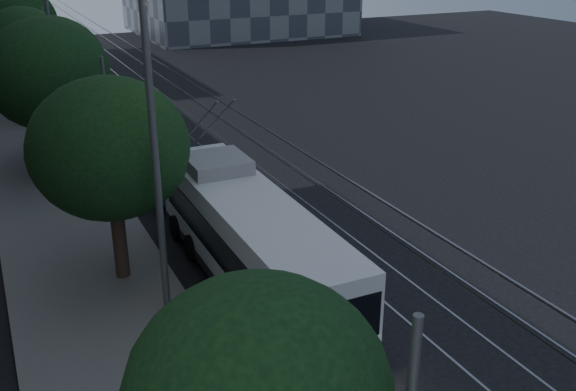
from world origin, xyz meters
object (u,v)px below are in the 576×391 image
(car_white_c, at_px, (89,105))
(trolleybus, at_px, (248,238))
(car_white_b, at_px, (117,124))
(streetlamp_near, at_px, (168,118))
(streetlamp_far, at_px, (57,23))
(car_white_d, at_px, (62,79))
(car_white_a, at_px, (144,140))
(pickup_silver, at_px, (185,181))

(car_white_c, bearing_deg, trolleybus, -108.01)
(car_white_b, distance_m, streetlamp_near, 19.67)
(streetlamp_far, bearing_deg, car_white_d, 84.51)
(car_white_a, height_order, streetlamp_near, streetlamp_near)
(streetlamp_near, relative_size, streetlamp_far, 0.99)
(pickup_silver, bearing_deg, streetlamp_near, -130.59)
(car_white_c, distance_m, streetlamp_far, 6.10)
(pickup_silver, height_order, streetlamp_far, streetlamp_far)
(pickup_silver, height_order, car_white_c, pickup_silver)
(car_white_a, height_order, streetlamp_far, streetlamp_far)
(car_white_a, height_order, car_white_c, car_white_a)
(streetlamp_far, bearing_deg, car_white_b, -48.35)
(car_white_b, bearing_deg, pickup_silver, -101.17)
(car_white_a, distance_m, streetlamp_far, 8.54)
(pickup_silver, xyz_separation_m, car_white_b, (-0.53, 10.82, -0.24))
(streetlamp_far, bearing_deg, trolleybus, -83.28)
(trolleybus, height_order, car_white_a, trolleybus)
(trolleybus, xyz_separation_m, car_white_b, (-0.27, 18.20, -0.92))
(car_white_b, bearing_deg, trolleybus, -103.09)
(trolleybus, xyz_separation_m, car_white_d, (-1.34, 31.96, -0.95))
(trolleybus, distance_m, pickup_silver, 7.42)
(car_white_d, height_order, streetlamp_far, streetlamp_far)
(trolleybus, xyz_separation_m, streetlamp_far, (-2.43, 20.63, 4.32))
(pickup_silver, distance_m, streetlamp_near, 9.80)
(trolleybus, xyz_separation_m, car_white_c, (-0.89, 23.32, -0.94))
(car_white_b, bearing_deg, car_white_a, -95.98)
(trolleybus, xyz_separation_m, car_white_a, (0.26, 14.38, -0.86))
(trolleybus, relative_size, car_white_b, 2.51)
(car_white_b, height_order, car_white_d, car_white_b)
(car_white_c, relative_size, car_white_d, 1.05)
(car_white_d, height_order, streetlamp_near, streetlamp_near)
(car_white_b, relative_size, streetlamp_near, 0.48)
(pickup_silver, relative_size, streetlamp_near, 0.68)
(pickup_silver, height_order, car_white_a, pickup_silver)
(car_white_a, height_order, car_white_b, car_white_a)
(pickup_silver, xyz_separation_m, streetlamp_near, (-2.68, -8.03, 4.95))
(car_white_a, xyz_separation_m, car_white_d, (-1.60, 17.57, -0.09))
(car_white_a, bearing_deg, car_white_d, 109.89)
(streetlamp_near, bearing_deg, car_white_c, 86.32)
(car_white_a, relative_size, streetlamp_far, 0.44)
(car_white_a, distance_m, car_white_d, 17.64)
(car_white_a, xyz_separation_m, car_white_b, (-0.54, 3.82, -0.06))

